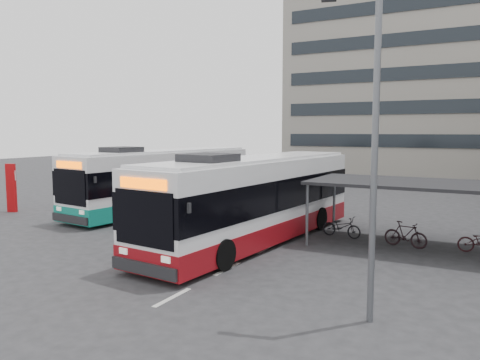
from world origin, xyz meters
The scene contains 10 objects.
ground centered at (0.00, 0.00, 0.00)m, with size 120.00×120.00×0.00m, color #28282B.
bike_shelter centered at (8.45, 3.00, 1.64)m, with size 10.00×4.00×2.54m.
office_block centered at (6.00, 36.00, 12.50)m, with size 30.00×15.00×25.00m, color gray.
road_markings centered at (2.50, -3.00, 0.01)m, with size 0.15×7.60×0.01m.
bus_main centered at (1.62, 0.87, 1.72)m, with size 3.93×12.72×3.70m.
bus_teal centered at (-6.35, 5.35, 1.71)m, with size 4.20×12.66×3.68m.
pedestrian centered at (0.31, 3.00, 0.78)m, with size 0.57×0.38×1.57m, color black.
lamp_post centered at (7.48, -5.11, 4.35)m, with size 1.32×0.48×7.63m.
sign_totem_mid centered at (-13.41, 0.75, 1.39)m, with size 0.57×0.33×2.69m.
sign_totem_north centered at (-13.05, 6.96, 1.32)m, with size 0.54×0.32×2.55m.
Camera 1 is at (9.88, -15.93, 4.49)m, focal length 35.00 mm.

